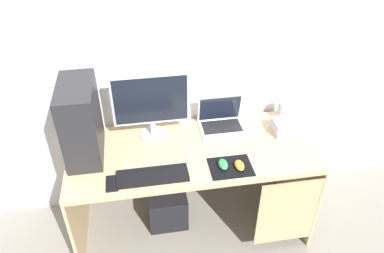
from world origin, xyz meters
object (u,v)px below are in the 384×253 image
(speaker, at_px, (283,110))
(subwoofer, at_px, (167,206))
(mouse_right, at_px, (239,165))
(keyboard, at_px, (153,176))
(projector, at_px, (288,126))
(mouse_left, at_px, (223,164))
(monitor, at_px, (151,104))
(pc_tower, at_px, (81,121))
(laptop, at_px, (221,122))
(cell_phone, at_px, (112,183))

(speaker, height_order, subwoofer, speaker)
(subwoofer, bearing_deg, mouse_right, -35.36)
(speaker, distance_m, subwoofer, 1.10)
(speaker, relative_size, keyboard, 0.34)
(projector, xyz_separation_m, keyboard, (-0.94, -0.29, -0.04))
(mouse_left, bearing_deg, monitor, 135.45)
(speaker, bearing_deg, pc_tower, -173.31)
(projector, height_order, subwoofer, projector)
(laptop, distance_m, subwoofer, 0.77)
(mouse_right, bearing_deg, keyboard, 179.45)
(pc_tower, bearing_deg, speaker, 6.69)
(mouse_right, relative_size, cell_phone, 0.74)
(pc_tower, height_order, monitor, pc_tower)
(pc_tower, bearing_deg, laptop, 8.39)
(keyboard, relative_size, mouse_right, 4.38)
(monitor, xyz_separation_m, speaker, (0.92, 0.05, -0.18))
(speaker, xyz_separation_m, cell_phone, (-1.20, -0.47, -0.07))
(pc_tower, xyz_separation_m, keyboard, (0.39, -0.29, -0.23))
(laptop, distance_m, cell_phone, 0.87)
(monitor, bearing_deg, projector, -7.03)
(monitor, height_order, cell_phone, monitor)
(cell_phone, bearing_deg, subwoofer, 43.41)
(pc_tower, height_order, keyboard, pc_tower)
(subwoofer, bearing_deg, projector, -0.27)
(mouse_right, height_order, subwoofer, mouse_right)
(laptop, bearing_deg, cell_phone, -149.21)
(keyboard, bearing_deg, speaker, 25.24)
(laptop, xyz_separation_m, mouse_right, (0.01, -0.43, -0.02))
(keyboard, bearing_deg, cell_phone, -175.85)
(monitor, xyz_separation_m, keyboard, (-0.04, -0.40, -0.24))
(mouse_left, distance_m, cell_phone, 0.66)
(keyboard, relative_size, mouse_left, 4.38)
(pc_tower, distance_m, speaker, 1.37)
(pc_tower, xyz_separation_m, cell_phone, (0.16, -0.31, -0.24))
(projector, distance_m, subwoofer, 1.06)
(pc_tower, relative_size, monitor, 0.99)
(laptop, bearing_deg, speaker, 3.28)
(mouse_left, bearing_deg, pc_tower, 161.46)
(keyboard, bearing_deg, mouse_left, 2.68)
(speaker, relative_size, mouse_left, 1.47)
(mouse_left, relative_size, subwoofer, 0.35)
(pc_tower, relative_size, keyboard, 1.16)
(speaker, distance_m, keyboard, 1.06)
(speaker, height_order, keyboard, speaker)
(cell_phone, bearing_deg, speaker, 21.46)
(monitor, relative_size, keyboard, 1.17)
(speaker, distance_m, cell_phone, 1.29)
(speaker, xyz_separation_m, mouse_right, (-0.44, -0.46, -0.05))
(monitor, height_order, speaker, monitor)
(monitor, distance_m, speaker, 0.94)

